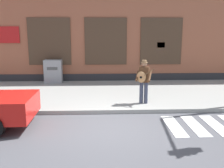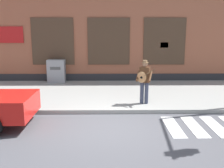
{
  "view_description": "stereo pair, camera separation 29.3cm",
  "coord_description": "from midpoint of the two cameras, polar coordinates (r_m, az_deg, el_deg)",
  "views": [
    {
      "loc": [
        -0.29,
        -7.78,
        3.03
      ],
      "look_at": [
        0.12,
        1.69,
        1.07
      ],
      "focal_mm": 42.0,
      "sensor_mm": 36.0,
      "label": 1
    },
    {
      "loc": [
        0.01,
        -7.79,
        3.03
      ],
      "look_at": [
        0.12,
        1.69,
        1.07
      ],
      "focal_mm": 42.0,
      "sensor_mm": 36.0,
      "label": 2
    }
  ],
  "objects": [
    {
      "name": "sidewalk",
      "position": [
        12.4,
        -1.74,
        -2.09
      ],
      "size": [
        28.0,
        5.74,
        0.15
      ],
      "color": "gray",
      "rests_on": "ground"
    },
    {
      "name": "ground_plane",
      "position": [
        8.35,
        -1.36,
        -9.56
      ],
      "size": [
        160.0,
        160.0,
        0.0
      ],
      "primitive_type": "plane",
      "color": "#4C4C51"
    },
    {
      "name": "utility_box",
      "position": [
        14.9,
        -13.23,
        2.71
      ],
      "size": [
        0.96,
        0.55,
        1.26
      ],
      "color": "gray",
      "rests_on": "sidewalk"
    },
    {
      "name": "building_backdrop",
      "position": [
        16.92,
        -2.04,
        13.35
      ],
      "size": [
        28.0,
        4.06,
        7.06
      ],
      "color": "#99563D",
      "rests_on": "ground"
    },
    {
      "name": "busker",
      "position": [
        10.33,
        6.08,
        1.06
      ],
      "size": [
        0.72,
        0.67,
        1.73
      ],
      "color": "#33384C",
      "rests_on": "sidewalk"
    }
  ]
}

